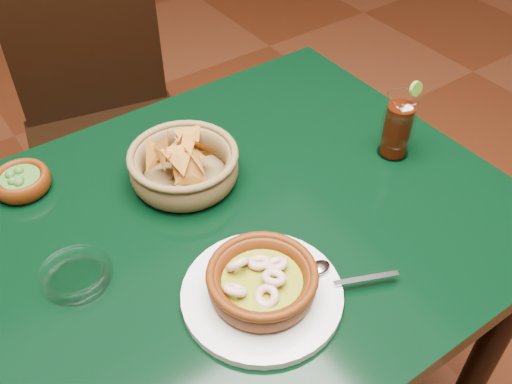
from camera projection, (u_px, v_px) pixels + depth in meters
dining_table at (187, 280)px, 1.03m from camera, size 1.20×0.80×0.75m
dining_chair at (106, 123)px, 1.60m from camera, size 0.52×0.52×0.94m
shrimp_plate at (262, 285)px, 0.86m from camera, size 0.32×0.25×0.07m
chip_basket at (184, 165)px, 1.06m from camera, size 0.24×0.24×0.14m
guacamole_ramekin at (21, 181)px, 1.05m from camera, size 0.12×0.12×0.04m
cola_drink at (398, 126)px, 1.10m from camera, size 0.13×0.13×0.15m
glass_ashtray at (76, 276)px, 0.90m from camera, size 0.12×0.12×0.03m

